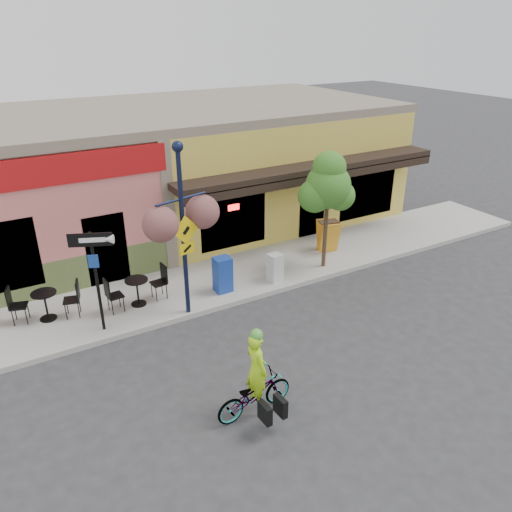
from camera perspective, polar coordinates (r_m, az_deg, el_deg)
The scene contains 14 objects.
ground at distance 13.92m, azimuth -0.33°, elevation -6.32°, with size 90.00×90.00×0.00m, color #2D2D30.
sidewalk at distance 15.42m, azimuth -4.03°, elevation -2.72°, with size 24.00×3.00×0.15m, color #9E9B93.
curb at distance 14.29m, azimuth -1.43°, elevation -5.07°, with size 24.00×0.12×0.15m, color #A8A59E.
building at distance 19.42m, azimuth -11.56°, elevation 9.65°, with size 18.20×8.20×4.50m, color #C66662, non-canonical shape.
bicycle at distance 10.45m, azimuth -0.20°, elevation -15.54°, with size 0.60×1.71×0.90m, color maroon.
cyclist_rider at distance 10.23m, azimuth 0.05°, elevation -13.90°, with size 0.59×0.39×1.63m, color #AAE818.
lamp_post at distance 12.69m, azimuth -8.32°, elevation 2.67°, with size 1.48×0.59×4.64m, color #101733, non-canonical shape.
one_way_sign at distance 12.82m, azimuth -17.69°, elevation -2.92°, with size 1.03×0.22×2.68m, color black, non-canonical shape.
cafe_set_left at distance 14.14m, azimuth -22.95°, elevation -4.86°, with size 1.72×0.86×1.03m, color black, non-canonical shape.
cafe_set_right at distance 14.08m, azimuth -13.43°, elevation -3.60°, with size 1.69×0.84×1.01m, color black, non-canonical shape.
newspaper_box_blue at distance 14.41m, azimuth -3.83°, elevation -2.12°, with size 0.48×0.42×1.06m, color #193996, non-canonical shape.
newspaper_box_grey at distance 15.02m, azimuth 2.18°, elevation -1.30°, with size 0.40×0.37×0.87m, color silver, non-canonical shape.
street_tree at distance 15.50m, azimuth 8.07°, elevation 5.17°, with size 1.47×1.47×3.77m, color #3D7A26, non-canonical shape.
sandwich_board at distance 16.95m, azimuth 8.48°, elevation 2.04°, with size 0.65×0.48×1.09m, color orange, non-canonical shape.
Camera 1 is at (-5.88, -10.32, 7.25)m, focal length 35.00 mm.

